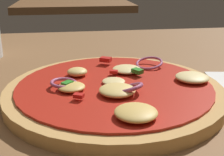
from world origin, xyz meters
TOP-DOWN VIEW (x-y plane):
  - dining_table at (0.00, 0.00)m, footprint 1.29×0.93m
  - pizza at (-0.04, -0.02)m, footprint 0.29×0.29m
  - background_table at (-0.06, 1.37)m, footprint 0.64×0.48m

SIDE VIEW (x-z plane):
  - dining_table at x=0.00m, z-range 0.00..0.04m
  - background_table at x=-0.06m, z-range 0.00..0.04m
  - pizza at x=-0.04m, z-range 0.03..0.06m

